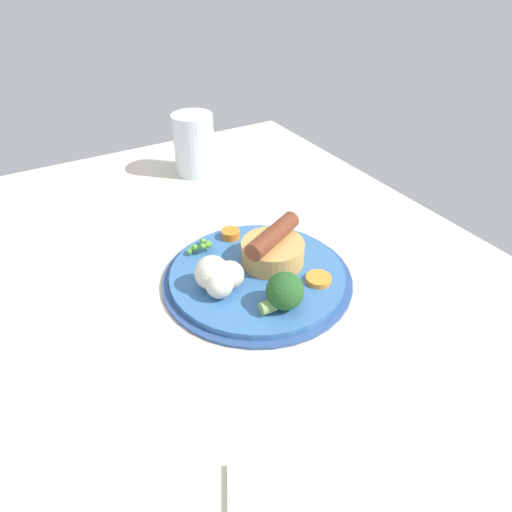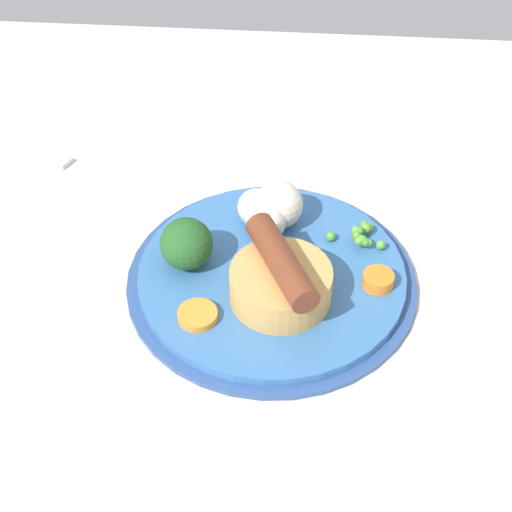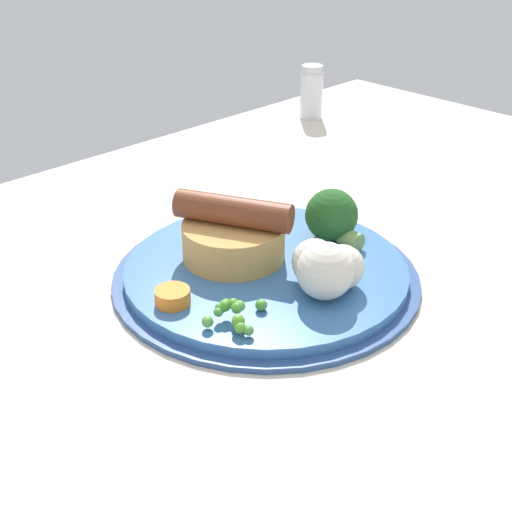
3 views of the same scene
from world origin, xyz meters
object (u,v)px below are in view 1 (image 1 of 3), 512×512
Objects in this scene: pea_pile at (203,247)px; carrot_slice_0 at (231,234)px; drinking_glass at (194,144)px; broccoli_floret_near at (284,292)px; carrot_slice_1 at (318,279)px; cauliflower_floret at (218,276)px; sausage_pudding at (273,249)px; dinner_plate at (257,276)px.

carrot_slice_0 is at bearing 106.27° from pea_pile.
pea_pile is 1.97× the size of carrot_slice_0.
drinking_glass reaches higher than pea_pile.
drinking_glass is at bearing 158.03° from pea_pile.
broccoli_floret_near is (15.46, 3.66, 1.31)cm from pea_pile.
carrot_slice_0 is 16.09cm from carrot_slice_1.
pea_pile is at bearing 168.29° from cauliflower_floret.
carrot_slice_0 is at bearing 86.66° from broccoli_floret_near.
carrot_slice_1 is 41.63cm from drinking_glass.
sausage_pudding is at bearing 99.57° from cauliflower_floret.
pea_pile is (-7.84, -4.37, 1.82)cm from dinner_plate.
drinking_glass is (-27.68, 11.17, 3.39)cm from pea_pile.
dinner_plate is 4.36cm from sausage_pudding.
cauliflower_floret is at bearing -34.92° from carrot_slice_0.
pea_pile is 0.88× the size of cauliflower_floret.
carrot_slice_0 is (-9.36, 0.83, 1.44)cm from dinner_plate.
cauliflower_floret is (0.60, -6.12, 2.88)cm from dinner_plate.
carrot_slice_1 is at bearing 66.26° from cauliflower_floret.
carrot_slice_0 is (-1.52, 5.20, -0.38)cm from pea_pile.
pea_pile is 17.18cm from carrot_slice_1.
dinner_plate is 4.20× the size of cauliflower_floret.
cauliflower_floret is at bearing -84.38° from dinner_plate.
drinking_glass is (-26.17, 5.96, 3.77)cm from carrot_slice_0.
sausage_pudding reaches higher than pea_pile.
carrot_slice_0 is 0.81× the size of carrot_slice_1.
cauliflower_floret is (-7.02, -5.41, -0.25)cm from broccoli_floret_near.
sausage_pudding reaches higher than carrot_slice_0.
cauliflower_floret is (1.54, -9.13, -0.14)cm from sausage_pudding.
carrot_slice_1 is at bearing -93.22° from sausage_pudding.
broccoli_floret_near is 17.13cm from carrot_slice_0.
cauliflower_floret is at bearing -19.68° from drinking_glass.
broccoli_floret_near is 0.92× the size of cauliflower_floret.
drinking_glass is at bearing 81.99° from broccoli_floret_near.
sausage_pudding is 3.66× the size of carrot_slice_0.
cauliflower_floret reaches higher than pea_pile.
carrot_slice_1 is at bearing 18.46° from carrot_slice_0.
drinking_glass reaches higher than carrot_slice_0.
cauliflower_floret is at bearing -11.71° from pea_pile.
dinner_plate is at bearing -10.83° from drinking_glass.
carrot_slice_1 is (5.90, 5.93, 1.21)cm from dinner_plate.
drinking_glass is at bearing 167.16° from carrot_slice_0.
carrot_slice_0 is (-9.96, 6.95, -1.44)cm from cauliflower_floret.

